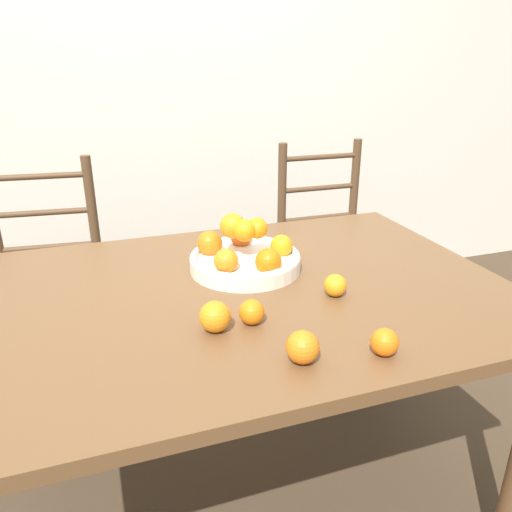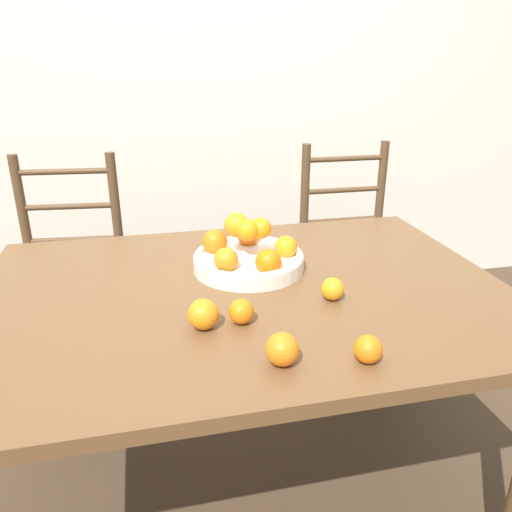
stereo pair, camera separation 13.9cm
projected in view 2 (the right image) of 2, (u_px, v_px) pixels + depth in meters
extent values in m
plane|color=#423323|center=(247.00, 493.00, 1.67)|extent=(12.00, 12.00, 0.00)
cube|color=silver|center=(185.00, 69.00, 2.56)|extent=(8.00, 0.06, 2.60)
cube|color=brown|center=(245.00, 293.00, 1.39)|extent=(1.46, 1.03, 0.03)
cylinder|color=brown|center=(46.00, 354.00, 1.80)|extent=(0.07, 0.07, 0.73)
cylinder|color=brown|center=(378.00, 315.00, 2.06)|extent=(0.07, 0.07, 0.73)
cylinder|color=silver|center=(249.00, 263.00, 1.50)|extent=(0.33, 0.33, 0.04)
torus|color=silver|center=(249.00, 256.00, 1.49)|extent=(0.33, 0.33, 0.02)
sphere|color=orange|center=(286.00, 247.00, 1.49)|extent=(0.07, 0.07, 0.07)
sphere|color=orange|center=(248.00, 236.00, 1.59)|extent=(0.07, 0.07, 0.07)
sphere|color=orange|center=(215.00, 242.00, 1.52)|extent=(0.08, 0.08, 0.08)
sphere|color=orange|center=(226.00, 260.00, 1.40)|extent=(0.07, 0.07, 0.07)
sphere|color=orange|center=(268.00, 262.00, 1.40)|extent=(0.08, 0.08, 0.08)
sphere|color=orange|center=(261.00, 228.00, 1.47)|extent=(0.06, 0.06, 0.06)
sphere|color=orange|center=(237.00, 225.00, 1.47)|extent=(0.08, 0.08, 0.08)
sphere|color=orange|center=(247.00, 230.00, 1.45)|extent=(0.07, 0.07, 0.07)
sphere|color=orange|center=(333.00, 289.00, 1.31)|extent=(0.06, 0.06, 0.06)
sphere|color=orange|center=(368.00, 349.00, 1.04)|extent=(0.06, 0.06, 0.06)
sphere|color=orange|center=(241.00, 312.00, 1.19)|extent=(0.06, 0.06, 0.06)
sphere|color=orange|center=(203.00, 314.00, 1.17)|extent=(0.07, 0.07, 0.07)
sphere|color=orange|center=(284.00, 349.00, 1.03)|extent=(0.07, 0.07, 0.07)
cylinder|color=#513823|center=(18.00, 368.00, 1.94)|extent=(0.04, 0.04, 0.47)
cylinder|color=#513823|center=(117.00, 361.00, 1.99)|extent=(0.04, 0.04, 0.47)
cylinder|color=#513823|center=(33.00, 269.00, 2.18)|extent=(0.04, 0.04, 1.00)
cylinder|color=#513823|center=(122.00, 265.00, 2.22)|extent=(0.04, 0.04, 1.00)
cube|color=#513823|center=(69.00, 287.00, 2.04)|extent=(0.46, 0.44, 0.04)
cylinder|color=#513823|center=(74.00, 240.00, 2.15)|extent=(0.38, 0.06, 0.02)
cylinder|color=#513823|center=(69.00, 207.00, 2.09)|extent=(0.38, 0.06, 0.02)
cylinder|color=#513823|center=(64.00, 172.00, 2.04)|extent=(0.38, 0.06, 0.02)
cylinder|color=#513823|center=(325.00, 333.00, 2.19)|extent=(0.04, 0.04, 0.47)
cylinder|color=#513823|center=(404.00, 324.00, 2.26)|extent=(0.04, 0.04, 0.47)
cylinder|color=#513823|center=(303.00, 248.00, 2.41)|extent=(0.04, 0.04, 1.00)
cylinder|color=#513823|center=(376.00, 242.00, 2.49)|extent=(0.04, 0.04, 1.00)
cube|color=#513823|center=(354.00, 261.00, 2.29)|extent=(0.43, 0.41, 0.04)
cylinder|color=#513823|center=(342.00, 220.00, 2.40)|extent=(0.38, 0.03, 0.02)
cylinder|color=#513823|center=(344.00, 190.00, 2.35)|extent=(0.38, 0.03, 0.02)
cylinder|color=#513823|center=(346.00, 159.00, 2.29)|extent=(0.38, 0.03, 0.02)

